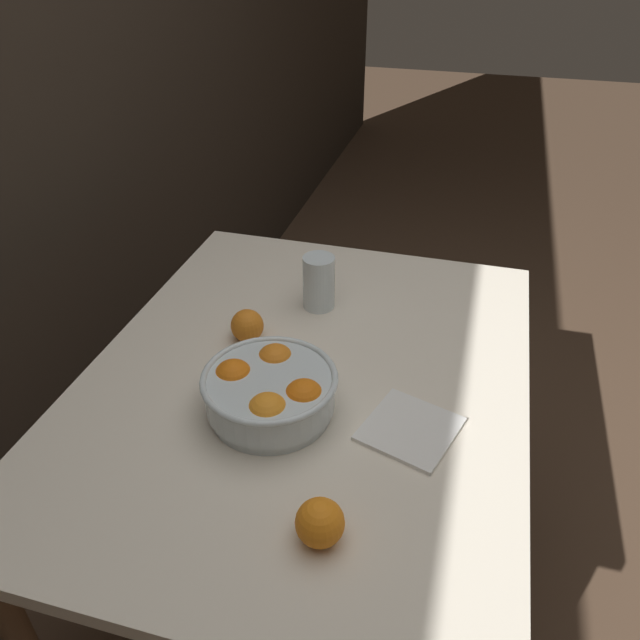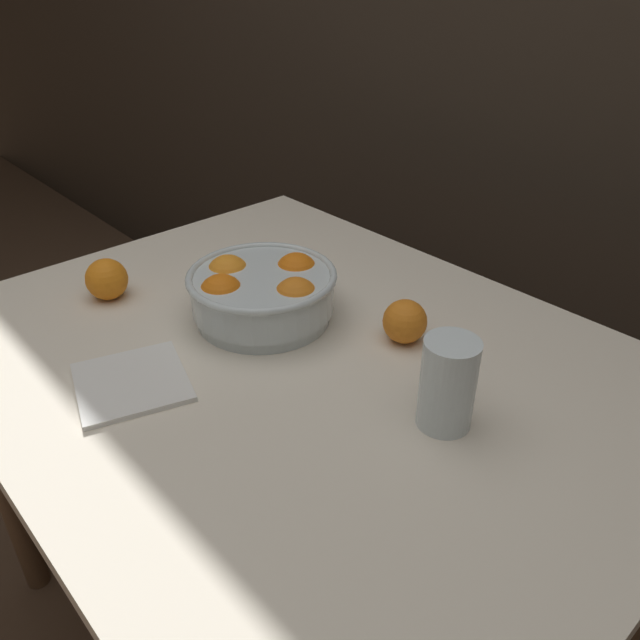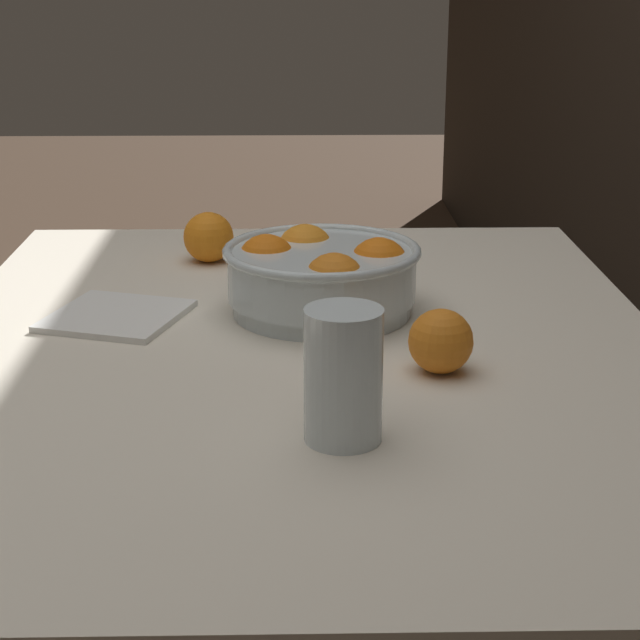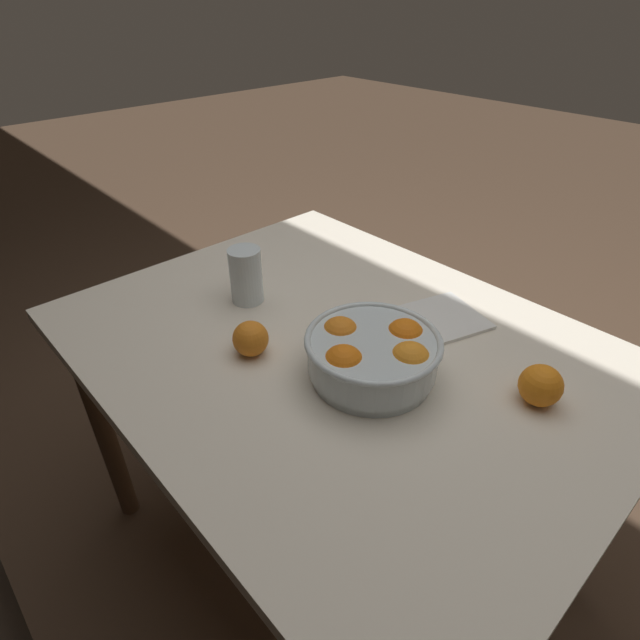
# 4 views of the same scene
# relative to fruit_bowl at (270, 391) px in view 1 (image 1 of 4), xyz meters

# --- Properties ---
(ground_plane) EXTENTS (12.00, 12.00, 0.00)m
(ground_plane) POSITION_rel_fruit_bowl_xyz_m (0.12, -0.03, -0.76)
(ground_plane) COLOR #4C3828
(dining_table) EXTENTS (1.11, 0.86, 0.71)m
(dining_table) POSITION_rel_fruit_bowl_xyz_m (0.12, -0.03, -0.13)
(dining_table) COLOR beige
(dining_table) RESTS_ON ground_plane
(fruit_bowl) EXTENTS (0.25, 0.25, 0.10)m
(fruit_bowl) POSITION_rel_fruit_bowl_xyz_m (0.00, 0.00, 0.00)
(fruit_bowl) COLOR silver
(fruit_bowl) RESTS_ON dining_table
(juice_glass) EXTENTS (0.07, 0.07, 0.13)m
(juice_glass) POSITION_rel_fruit_bowl_xyz_m (0.37, 0.01, 0.01)
(juice_glass) COLOR #F4A314
(juice_glass) RESTS_ON dining_table
(orange_loose_near_bowl) EXTENTS (0.07, 0.07, 0.07)m
(orange_loose_near_bowl) POSITION_rel_fruit_bowl_xyz_m (-0.24, -0.16, -0.01)
(orange_loose_near_bowl) COLOR orange
(orange_loose_near_bowl) RESTS_ON dining_table
(orange_loose_front) EXTENTS (0.07, 0.07, 0.07)m
(orange_loose_front) POSITION_rel_fruit_bowl_xyz_m (0.21, 0.12, -0.01)
(orange_loose_front) COLOR orange
(orange_loose_front) RESTS_ON dining_table
(napkin) EXTENTS (0.19, 0.19, 0.01)m
(napkin) POSITION_rel_fruit_bowl_xyz_m (0.02, -0.25, -0.05)
(napkin) COLOR white
(napkin) RESTS_ON dining_table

